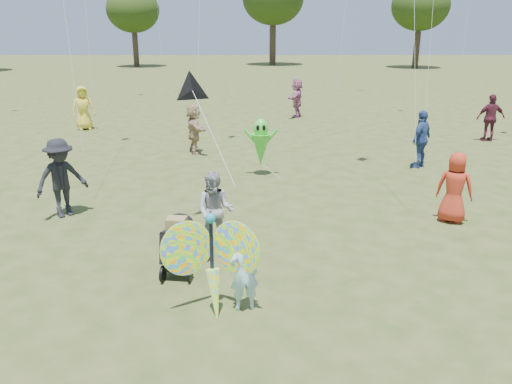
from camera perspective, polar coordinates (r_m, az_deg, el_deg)
ground at (r=9.18m, az=1.30°, el=-9.49°), size 160.00×160.00×0.00m
child_girl at (r=7.87m, az=-1.40°, el=-9.28°), size 0.51×0.39×1.26m
adult_man at (r=10.00m, az=-4.69°, el=-2.14°), size 0.86×0.72×1.60m
grey_bag at (r=9.79m, az=-6.86°, el=-7.16°), size 0.57×0.46×0.18m
crowd_a at (r=12.20m, az=21.76°, el=0.47°), size 0.95×0.83×1.64m
crowd_b at (r=12.50m, az=-21.38°, el=1.48°), size 1.37×1.33×1.87m
crowd_c at (r=16.79m, az=18.36°, el=5.77°), size 1.06×1.10×1.84m
crowd_d at (r=17.99m, az=-7.09°, el=7.18°), size 1.01×1.70×1.74m
crowd_g at (r=23.39m, az=-19.15°, el=9.06°), size 1.10×0.93×1.91m
crowd_h at (r=21.84m, az=25.24°, el=7.67°), size 1.09×0.46×1.85m
crowd_j at (r=25.47m, az=4.69°, el=10.66°), size 1.04×1.86×1.91m
jogging_stroller at (r=9.16m, az=-8.85°, el=-5.51°), size 0.57×1.09×1.09m
butterfly_kite at (r=7.74m, az=-4.99°, el=-8.06°), size 1.74×0.75×1.84m
delta_kite_rig at (r=10.85m, az=-7.28°, el=11.45°), size 1.39×1.58×2.15m
alien_kite at (r=14.97m, az=0.55°, el=5.48°), size 1.12×0.69×1.74m
tree_line at (r=53.32m, az=4.29°, el=20.92°), size 91.78×33.60×10.79m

